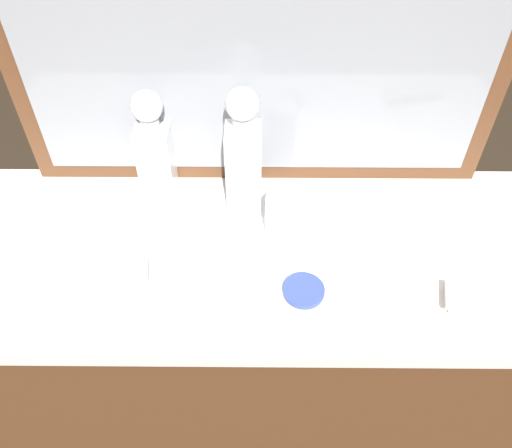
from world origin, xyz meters
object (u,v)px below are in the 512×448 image
(crystal_decanter_far_right, at_px, (155,154))
(crystal_decanter_center, at_px, (244,163))
(crystal_tumbler_left, at_px, (285,218))
(silver_brush_right, at_px, (110,278))
(porcelain_dish, at_px, (304,291))
(silver_brush_front, at_px, (489,305))

(crystal_decanter_far_right, bearing_deg, crystal_decanter_center, -14.36)
(crystal_decanter_center, distance_m, crystal_tumbler_left, 0.15)
(crystal_decanter_far_right, xyz_separation_m, silver_brush_right, (-0.06, -0.28, -0.09))
(crystal_decanter_far_right, bearing_deg, crystal_tumbler_left, -25.36)
(crystal_decanter_center, xyz_separation_m, crystal_tumbler_left, (0.09, -0.09, -0.08))
(crystal_tumbler_left, distance_m, porcelain_dish, 0.17)
(crystal_tumbler_left, distance_m, silver_brush_right, 0.38)
(crystal_decanter_center, relative_size, porcelain_dish, 3.66)
(crystal_tumbler_left, bearing_deg, silver_brush_front, -27.21)
(crystal_decanter_center, xyz_separation_m, silver_brush_front, (0.47, -0.28, -0.11))
(crystal_decanter_center, height_order, porcelain_dish, crystal_decanter_center)
(silver_brush_front, bearing_deg, crystal_decanter_center, 149.12)
(crystal_tumbler_left, height_order, silver_brush_right, crystal_tumbler_left)
(crystal_decanter_far_right, bearing_deg, silver_brush_right, -103.15)
(porcelain_dish, bearing_deg, crystal_decanter_far_right, 137.02)
(porcelain_dish, bearing_deg, silver_brush_right, 176.61)
(crystal_decanter_far_right, bearing_deg, silver_brush_front, -26.43)
(silver_brush_front, xyz_separation_m, porcelain_dish, (-0.35, 0.04, -0.01))
(silver_brush_front, distance_m, porcelain_dish, 0.35)
(crystal_decanter_center, relative_size, silver_brush_right, 1.94)
(silver_brush_front, relative_size, porcelain_dish, 2.12)
(crystal_decanter_far_right, height_order, crystal_tumbler_left, crystal_decanter_far_right)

